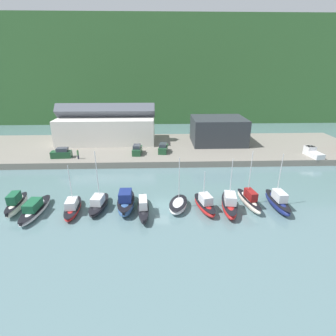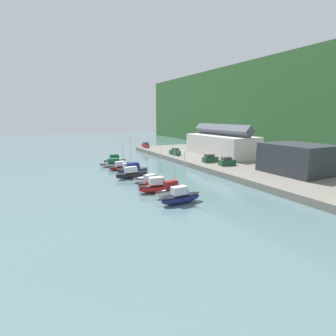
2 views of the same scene
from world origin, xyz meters
name	(u,v)px [view 2 (image 2 of 2)]	position (x,y,z in m)	size (l,w,h in m)	color
ground_plane	(146,180)	(0.00, 0.00, 0.00)	(320.00, 320.00, 0.00)	slate
quay_promenade	(241,166)	(0.00, 27.08, 0.67)	(95.38, 23.09, 1.34)	gray
harbor_clubhouse	(221,144)	(-13.76, 31.38, 4.91)	(24.42, 10.81, 9.83)	silver
yacht_club_building	(296,159)	(14.37, 29.37, 4.52)	(12.98, 10.73, 6.37)	#2D3338
moored_boat_0	(115,161)	(-21.48, -0.58, 1.04)	(2.18, 6.79, 2.82)	white
moored_boat_1	(114,163)	(-18.35, -1.74, 0.78)	(2.72, 8.41, 2.20)	white
moored_boat_2	(121,167)	(-13.10, -1.47, 0.78)	(2.51, 6.91, 7.11)	red
moored_boat_3	(129,169)	(-9.51, -0.65, 0.82)	(2.85, 6.83, 8.90)	black
moored_boat_4	(134,170)	(-5.49, -0.72, 1.13)	(2.56, 7.20, 3.02)	#33568E
moored_boat_5	(132,174)	(-2.88, -2.18, 0.96)	(2.20, 7.95, 2.61)	black
moored_boat_6	(146,179)	(2.22, -1.08, 0.69)	(3.81, 5.76, 8.01)	white
moored_boat_7	(151,183)	(6.06, -1.50, 0.95)	(3.38, 6.69, 5.92)	red
moored_boat_8	(158,187)	(9.64, -1.72, 1.05)	(3.18, 7.83, 7.84)	red
moored_boat_9	(172,190)	(12.90, -0.61, 1.02)	(2.57, 7.24, 8.60)	white
moored_boat_10	(181,197)	(16.98, -1.25, 1.06)	(2.19, 7.28, 8.32)	navy
parked_car_0	(227,162)	(0.39, 21.99, 2.25)	(2.35, 4.40, 2.16)	#1E4C2D
parked_car_1	(175,152)	(-21.45, 19.07, 2.25)	(4.30, 2.04, 2.16)	#1E4C2D
parked_car_2	(210,159)	(-5.43, 21.01, 2.25)	(2.02, 4.29, 2.16)	#1E4C2D
parked_car_3	(146,145)	(-44.07, 18.33, 2.25)	(4.30, 2.04, 2.16)	maroon
person_on_quay	(178,153)	(-17.67, 18.02, 2.44)	(0.40, 0.40, 2.14)	#232838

